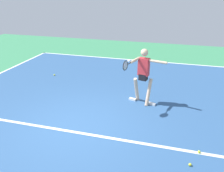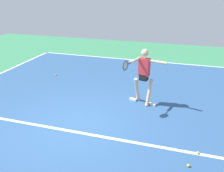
# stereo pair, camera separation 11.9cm
# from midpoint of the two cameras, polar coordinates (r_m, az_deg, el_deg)

# --- Properties ---
(ground_plane) EXTENTS (22.68, 22.68, 0.00)m
(ground_plane) POSITION_cam_midpoint_polar(r_m,az_deg,el_deg) (6.89, -8.04, -9.27)
(ground_plane) COLOR #388456
(court_surface) EXTENTS (10.21, 13.83, 0.00)m
(court_surface) POSITION_cam_midpoint_polar(r_m,az_deg,el_deg) (6.89, -8.04, -9.26)
(court_surface) COLOR #2D5484
(court_surface) RESTS_ON ground_plane
(court_line_baseline_near) EXTENTS (10.21, 0.10, 0.01)m
(court_line_baseline_near) POSITION_cam_midpoint_polar(r_m,az_deg,el_deg) (12.91, 4.81, 6.17)
(court_line_baseline_near) COLOR white
(court_line_baseline_near) RESTS_ON ground_plane
(court_line_service) EXTENTS (7.66, 0.10, 0.01)m
(court_line_service) POSITION_cam_midpoint_polar(r_m,az_deg,el_deg) (6.68, -9.03, -10.40)
(court_line_service) COLOR white
(court_line_service) RESTS_ON ground_plane
(court_line_centre_mark) EXTENTS (0.10, 0.30, 0.01)m
(court_line_centre_mark) POSITION_cam_midpoint_polar(r_m,az_deg,el_deg) (12.73, 4.62, 5.94)
(court_line_centre_mark) COLOR white
(court_line_centre_mark) RESTS_ON ground_plane
(tennis_player) EXTENTS (1.19, 1.24, 1.83)m
(tennis_player) POSITION_cam_midpoint_polar(r_m,az_deg,el_deg) (7.73, 7.87, 3.04)
(tennis_player) COLOR beige
(tennis_player) RESTS_ON ground_plane
(tennis_ball_centre_court) EXTENTS (0.07, 0.07, 0.07)m
(tennis_ball_centre_court) POSITION_cam_midpoint_polar(r_m,az_deg,el_deg) (5.73, 18.08, -17.30)
(tennis_ball_centre_court) COLOR yellow
(tennis_ball_centre_court) RESTS_ON ground_plane
(tennis_ball_by_baseline) EXTENTS (0.07, 0.07, 0.07)m
(tennis_ball_by_baseline) POSITION_cam_midpoint_polar(r_m,az_deg,el_deg) (10.82, -12.67, 2.63)
(tennis_ball_by_baseline) COLOR yellow
(tennis_ball_by_baseline) RESTS_ON ground_plane
(tennis_ball_far_corner) EXTENTS (0.07, 0.07, 0.07)m
(tennis_ball_far_corner) POSITION_cam_midpoint_polar(r_m,az_deg,el_deg) (6.15, 20.05, -14.50)
(tennis_ball_far_corner) COLOR #CCE033
(tennis_ball_far_corner) RESTS_ON ground_plane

